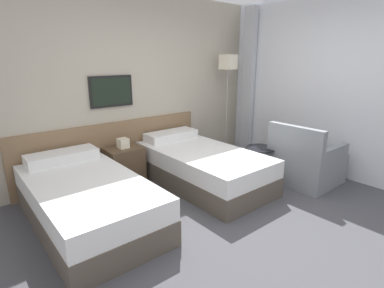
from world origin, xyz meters
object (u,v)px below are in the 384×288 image
object	(u,v)px
floor_lamp	(228,72)
nightstand	(124,164)
bed_near_window	(201,166)
side_table	(260,157)
armchair	(305,164)
bed_near_door	(87,200)

from	to	relation	value
floor_lamp	nightstand	bearing A→B (deg)	178.62
bed_near_window	side_table	xyz separation A→B (m)	(0.79, -0.43, 0.08)
nightstand	armchair	size ratio (longest dim) A/B	0.75
side_table	armchair	world-z (taller)	armchair
bed_near_window	side_table	distance (m)	0.90
floor_lamp	armchair	bearing A→B (deg)	-90.13
bed_near_door	armchair	bearing A→B (deg)	-17.76
side_table	floor_lamp	bearing A→B (deg)	69.58
bed_near_window	side_table	world-z (taller)	bed_near_window
bed_near_window	floor_lamp	xyz separation A→B (m)	(1.21, 0.70, 1.27)
bed_near_window	floor_lamp	distance (m)	1.88
nightstand	side_table	size ratio (longest dim) A/B	1.36
floor_lamp	armchair	distance (m)	2.05
bed_near_door	floor_lamp	distance (m)	3.23
nightstand	side_table	xyz separation A→B (m)	(1.63, -1.18, 0.07)
bed_near_door	side_table	distance (m)	2.51
bed_near_window	armchair	bearing A→B (deg)	-37.52
nightstand	armchair	distance (m)	2.64
nightstand	floor_lamp	bearing A→B (deg)	-1.38
bed_near_door	floor_lamp	xyz separation A→B (m)	(2.89, 0.70, 1.27)
bed_near_window	nightstand	bearing A→B (deg)	138.38
bed_near_door	side_table	size ratio (longest dim) A/B	4.09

